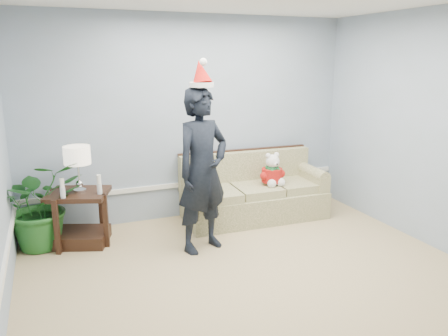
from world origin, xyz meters
name	(u,v)px	position (x,y,z in m)	size (l,w,h in m)	color
room_shell	(285,157)	(0.00, 0.00, 1.35)	(4.54, 5.04, 2.74)	tan
wainscot_trim	(123,229)	(-1.18, 1.18, 0.45)	(4.49, 4.99, 0.06)	white
sofa	(253,194)	(0.74, 2.10, 0.32)	(1.94, 0.89, 0.89)	#4C5A2A
side_table	(81,223)	(-1.54, 2.04, 0.25)	(0.81, 0.74, 0.64)	#311A12
table_lamp	(77,157)	(-1.51, 2.04, 1.05)	(0.30, 0.30, 0.54)	silver
candle_pair	(81,187)	(-1.51, 1.86, 0.74)	(0.45, 0.06, 0.22)	silver
houseplant	(40,204)	(-1.95, 2.11, 0.52)	(0.93, 0.81, 1.03)	#1E5C20
man	(202,171)	(-0.24, 1.37, 0.92)	(0.67, 0.44, 1.85)	black
santa_hat	(201,74)	(-0.24, 1.38, 1.97)	(0.31, 0.34, 0.31)	white
teddy_bear	(272,173)	(0.96, 1.96, 0.63)	(0.29, 0.32, 0.45)	white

